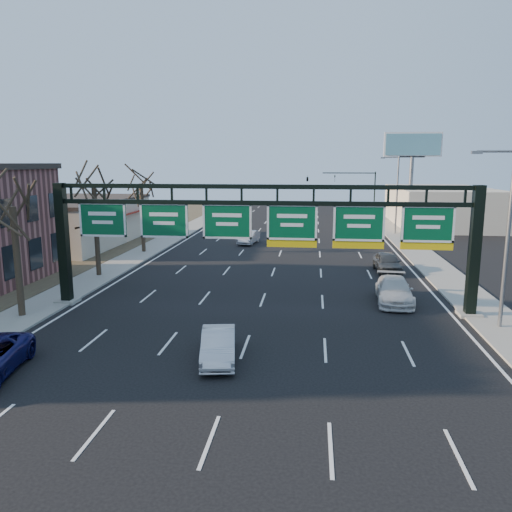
# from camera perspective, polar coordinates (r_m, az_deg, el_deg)

# --- Properties ---
(ground) EXTENTS (160.00, 160.00, 0.00)m
(ground) POSITION_cam_1_polar(r_m,az_deg,el_deg) (21.61, -1.98, -12.18)
(ground) COLOR black
(ground) RESTS_ON ground
(sidewalk_left) EXTENTS (3.00, 120.00, 0.12)m
(sidewalk_left) POSITION_cam_1_polar(r_m,az_deg,el_deg) (43.52, -14.84, -0.70)
(sidewalk_left) COLOR gray
(sidewalk_left) RESTS_ON ground
(sidewalk_right) EXTENTS (3.00, 120.00, 0.12)m
(sidewalk_right) POSITION_cam_1_polar(r_m,az_deg,el_deg) (41.71, 20.04, -1.48)
(sidewalk_right) COLOR gray
(sidewalk_right) RESTS_ON ground
(lane_markings) EXTENTS (21.60, 120.00, 0.01)m
(lane_markings) POSITION_cam_1_polar(r_m,az_deg,el_deg) (40.67, 2.21, -1.21)
(lane_markings) COLOR white
(lane_markings) RESTS_ON ground
(sign_gantry) EXTENTS (24.60, 1.20, 7.20)m
(sign_gantry) POSITION_cam_1_polar(r_m,az_deg,el_deg) (28.08, 0.71, 2.99)
(sign_gantry) COLOR black
(sign_gantry) RESTS_ON ground
(cream_strip) EXTENTS (10.90, 18.40, 4.70)m
(cream_strip) POSITION_cam_1_polar(r_m,az_deg,el_deg) (54.83, -20.02, 3.74)
(cream_strip) COLOR beige
(cream_strip) RESTS_ON ground
(building_right_distant) EXTENTS (12.00, 20.00, 5.00)m
(building_right_distant) POSITION_cam_1_polar(r_m,az_deg,el_deg) (71.96, 20.33, 5.35)
(building_right_distant) COLOR beige
(building_right_distant) RESTS_ON ground
(tree_gantry) EXTENTS (3.60, 3.60, 8.48)m
(tree_gantry) POSITION_cam_1_polar(r_m,az_deg,el_deg) (29.34, -26.24, 7.11)
(tree_gantry) COLOR #2F251A
(tree_gantry) RESTS_ON sidewalk_left
(tree_mid) EXTENTS (3.60, 3.60, 9.24)m
(tree_mid) POSITION_cam_1_polar(r_m,az_deg,el_deg) (38.12, -18.16, 9.37)
(tree_mid) COLOR #2F251A
(tree_mid) RESTS_ON sidewalk_left
(tree_far) EXTENTS (3.60, 3.60, 8.86)m
(tree_far) POSITION_cam_1_polar(r_m,az_deg,el_deg) (47.40, -13.06, 9.33)
(tree_far) COLOR #2F251A
(tree_far) RESTS_ON sidewalk_left
(streetlight_near) EXTENTS (2.15, 0.22, 9.00)m
(streetlight_near) POSITION_cam_1_polar(r_m,az_deg,el_deg) (27.56, 26.64, 2.65)
(streetlight_near) COLOR slate
(streetlight_near) RESTS_ON sidewalk_right
(streetlight_far) EXTENTS (2.15, 0.22, 9.00)m
(streetlight_far) POSITION_cam_1_polar(r_m,az_deg,el_deg) (60.51, 15.71, 7.17)
(streetlight_far) COLOR slate
(streetlight_far) RESTS_ON sidewalk_right
(billboard_right) EXTENTS (7.00, 0.50, 12.00)m
(billboard_right) POSITION_cam_1_polar(r_m,az_deg,el_deg) (65.76, 17.43, 10.81)
(billboard_right) COLOR slate
(billboard_right) RESTS_ON ground
(traffic_signal_mast) EXTENTS (10.16, 0.54, 7.00)m
(traffic_signal_mast) POSITION_cam_1_polar(r_m,az_deg,el_deg) (74.78, 8.75, 8.37)
(traffic_signal_mast) COLOR black
(traffic_signal_mast) RESTS_ON ground
(car_silver_sedan) EXTENTS (2.04, 4.23, 1.34)m
(car_silver_sedan) POSITION_cam_1_polar(r_m,az_deg,el_deg) (21.75, -4.32, -10.15)
(car_silver_sedan) COLOR #BABBBF
(car_silver_sedan) RESTS_ON ground
(car_white_wagon) EXTENTS (2.37, 5.20, 1.48)m
(car_white_wagon) POSITION_cam_1_polar(r_m,az_deg,el_deg) (31.40, 15.51, -3.81)
(car_white_wagon) COLOR silver
(car_white_wagon) RESTS_ON ground
(car_grey_far) EXTENTS (1.97, 4.53, 1.52)m
(car_grey_far) POSITION_cam_1_polar(r_m,az_deg,el_deg) (39.86, 14.78, -0.70)
(car_grey_far) COLOR #393C3E
(car_grey_far) RESTS_ON ground
(car_silver_distant) EXTENTS (2.02, 4.26, 1.35)m
(car_silver_distant) POSITION_cam_1_polar(r_m,az_deg,el_deg) (51.92, -0.85, 2.15)
(car_silver_distant) COLOR silver
(car_silver_distant) RESTS_ON ground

